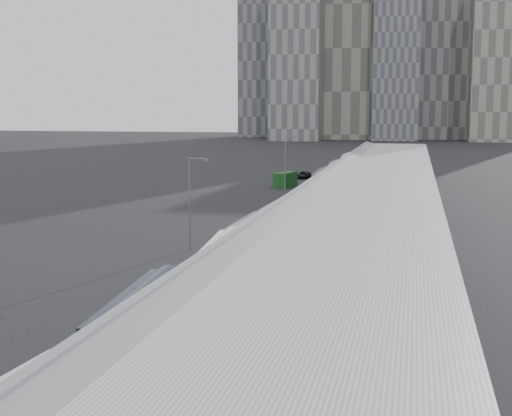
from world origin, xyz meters
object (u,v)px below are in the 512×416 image
(bus_2, at_px, (223,270))
(street_lamp_near, at_px, (191,197))
(bus_4, at_px, (282,220))
(suv, at_px, (304,175))
(bus_7, at_px, (324,182))
(street_lamp_far, at_px, (286,160))
(bus_1, at_px, (142,327))
(bus_6, at_px, (315,192))
(bus_5, at_px, (305,202))
(shipping_container, at_px, (285,180))
(bus_8, at_px, (336,174))
(bus_9, at_px, (342,170))
(bus_3, at_px, (251,242))
(bus_10, at_px, (348,164))

(bus_2, bearing_deg, street_lamp_near, 110.26)
(bus_2, xyz_separation_m, street_lamp_near, (-7.30, 14.98, 3.65))
(bus_4, relative_size, suv, 2.58)
(bus_7, xyz_separation_m, street_lamp_far, (-6.04, -2.25, 3.86))
(bus_1, bearing_deg, street_lamp_near, 97.59)
(bus_6, relative_size, street_lamp_near, 1.30)
(bus_5, distance_m, shipping_container, 32.56)
(bus_8, bearing_deg, bus_6, -95.26)
(bus_1, relative_size, bus_7, 1.00)
(bus_1, bearing_deg, suv, 88.98)
(bus_7, xyz_separation_m, bus_9, (0.45, 26.60, -0.04))
(shipping_container, bearing_deg, bus_1, -72.82)
(bus_1, xyz_separation_m, shipping_container, (-7.62, 88.61, -0.26))
(bus_8, height_order, suv, bus_8)
(bus_5, bearing_deg, bus_3, -93.46)
(bus_2, distance_m, bus_7, 68.09)
(bus_5, xyz_separation_m, suv, (-7.65, 48.22, -0.86))
(bus_6, distance_m, bus_10, 54.24)
(street_lamp_near, distance_m, shipping_container, 59.01)
(bus_8, distance_m, street_lamp_near, 67.73)
(bus_5, xyz_separation_m, shipping_container, (-8.42, 31.45, -0.23))
(bus_6, bearing_deg, bus_7, 91.11)
(street_lamp_near, distance_m, suv, 75.78)
(bus_6, height_order, bus_8, bus_8)
(bus_6, xyz_separation_m, street_lamp_far, (-6.29, 10.52, 4.00))
(bus_4, distance_m, bus_7, 42.22)
(bus_9, bearing_deg, bus_8, -83.58)
(bus_1, xyz_separation_m, bus_8, (0.58, 97.01, 0.10))
(bus_7, height_order, bus_8, bus_8)
(bus_1, relative_size, street_lamp_near, 1.42)
(bus_3, bearing_deg, bus_5, 89.68)
(bus_3, xyz_separation_m, shipping_container, (-7.84, 61.60, -0.29))
(bus_1, height_order, bus_10, bus_10)
(bus_6, xyz_separation_m, shipping_container, (-7.88, 18.52, -0.14))
(bus_10, bearing_deg, bus_5, -92.72)
(bus_1, distance_m, shipping_container, 88.94)
(bus_3, distance_m, shipping_container, 62.10)
(bus_1, xyz_separation_m, bus_9, (0.47, 109.46, -0.02))
(bus_7, bearing_deg, street_lamp_near, -98.58)
(bus_7, distance_m, bus_9, 26.61)
(bus_8, bearing_deg, bus_9, 85.95)
(street_lamp_far, xyz_separation_m, shipping_container, (-1.59, 8.00, -4.14))
(shipping_container, distance_m, suv, 16.80)
(bus_3, xyz_separation_m, bus_7, (-0.21, 55.84, -0.01))
(bus_1, relative_size, bus_3, 0.99)
(street_lamp_far, xyz_separation_m, suv, (-0.82, 24.78, -4.78))
(bus_1, bearing_deg, shipping_container, 90.18)
(suv, bearing_deg, bus_8, -46.13)
(bus_8, bearing_deg, bus_10, 85.95)
(bus_2, distance_m, suv, 90.94)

